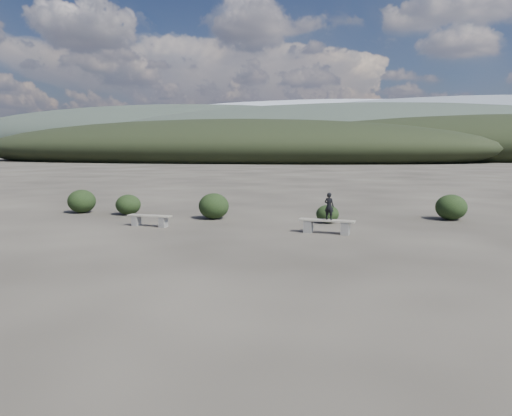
# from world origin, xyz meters

# --- Properties ---
(ground) EXTENTS (1200.00, 1200.00, 0.00)m
(ground) POSITION_xyz_m (0.00, 0.00, 0.00)
(ground) COLOR #292520
(ground) RESTS_ON ground
(bench_left) EXTENTS (1.75, 0.54, 0.43)m
(bench_left) POSITION_xyz_m (-3.89, 5.86, 0.26)
(bench_left) COLOR slate
(bench_left) RESTS_ON ground
(bench_right) EXTENTS (1.98, 0.67, 0.49)m
(bench_right) POSITION_xyz_m (2.76, 5.67, 0.29)
(bench_right) COLOR slate
(bench_right) RESTS_ON ground
(seated_person) EXTENTS (0.40, 0.34, 0.95)m
(seated_person) POSITION_xyz_m (2.83, 5.66, 0.96)
(seated_person) COLOR black
(seated_person) RESTS_ON bench_right
(shrub_a) EXTENTS (1.10, 1.10, 0.90)m
(shrub_a) POSITION_xyz_m (-6.16, 8.71, 0.45)
(shrub_a) COLOR black
(shrub_a) RESTS_ON ground
(shrub_b) EXTENTS (1.26, 1.26, 1.08)m
(shrub_b) POSITION_xyz_m (-2.09, 8.26, 0.54)
(shrub_b) COLOR black
(shrub_b) RESTS_ON ground
(shrub_c) EXTENTS (0.90, 0.90, 0.72)m
(shrub_c) POSITION_xyz_m (2.63, 8.10, 0.36)
(shrub_c) COLOR black
(shrub_c) RESTS_ON ground
(shrub_e) EXTENTS (1.26, 1.26, 1.05)m
(shrub_e) POSITION_xyz_m (7.53, 10.01, 0.52)
(shrub_e) COLOR black
(shrub_e) RESTS_ON ground
(shrub_f) EXTENTS (1.25, 1.25, 1.06)m
(shrub_f) POSITION_xyz_m (-8.54, 8.89, 0.53)
(shrub_f) COLOR black
(shrub_f) RESTS_ON ground
(mountain_ridges) EXTENTS (500.00, 400.00, 56.00)m
(mountain_ridges) POSITION_xyz_m (-7.48, 339.06, 10.84)
(mountain_ridges) COLOR black
(mountain_ridges) RESTS_ON ground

